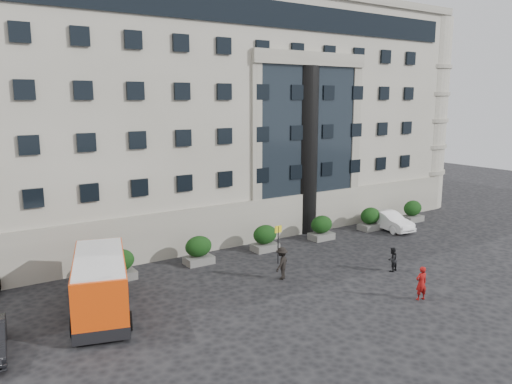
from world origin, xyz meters
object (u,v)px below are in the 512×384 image
hedge_a (119,264)px  hedge_c (265,238)px  hedge_b (199,250)px  pedestrian_b (392,259)px  pedestrian_a (421,283)px  bus_stop_sign (278,238)px  minibus (100,283)px  hedge_d (322,227)px  pedestrian_c (282,263)px  hedge_f (413,211)px  hedge_e (370,219)px  white_taxi (389,221)px

hedge_a → hedge_c: same height
hedge_b → pedestrian_b: 12.20m
hedge_c → pedestrian_a: size_ratio=1.00×
hedge_c → bus_stop_sign: size_ratio=0.73×
bus_stop_sign → hedge_a: bearing=163.6°
hedge_c → minibus: minibus is taller
hedge_c → hedge_d: size_ratio=1.00×
pedestrian_a → pedestrian_c: 7.86m
hedge_f → pedestrian_c: (-17.97, -5.21, 0.04)m
hedge_e → white_taxi: bearing=-31.8°
hedge_b → bus_stop_sign: size_ratio=0.73×
hedge_a → hedge_b: bearing=0.0°
white_taxi → hedge_a: bearing=-177.1°
hedge_d → bus_stop_sign: 6.76m
minibus → white_taxi: 24.67m
pedestrian_b → pedestrian_a: bearing=52.5°
bus_stop_sign → pedestrian_a: bearing=-72.4°
hedge_a → hedge_e: same height
hedge_e → pedestrian_a: size_ratio=1.00×
hedge_c → hedge_e: 10.40m
hedge_c → pedestrian_a: (1.95, -11.78, -0.01)m
white_taxi → minibus: bearing=-167.0°
hedge_c → hedge_e: (10.40, 0.00, 0.00)m
hedge_f → white_taxi: size_ratio=0.40×
minibus → white_taxi: minibus is taller
white_taxi → pedestrian_a: (-9.75, -10.98, 0.16)m
hedge_a → hedge_c: 10.40m
white_taxi → pedestrian_c: pedestrian_c is taller
hedge_f → minibus: size_ratio=0.25×
hedge_c → hedge_f: 15.60m
hedge_a → hedge_d: (15.60, 0.00, 0.00)m
hedge_d → pedestrian_a: 12.22m
hedge_e → pedestrian_c: pedestrian_c is taller
hedge_d → bus_stop_sign: size_ratio=0.73×
pedestrian_b → pedestrian_c: pedestrian_c is taller
hedge_c → pedestrian_a: bearing=-80.6°
hedge_a → white_taxi: size_ratio=0.40×
hedge_c → white_taxi: 11.72m
hedge_e → bus_stop_sign: (-11.30, -2.80, 0.80)m
hedge_d → white_taxi: (6.49, -0.80, -0.17)m
hedge_f → minibus: 28.64m
minibus → pedestrian_a: (14.67, -7.56, -0.70)m
hedge_a → white_taxi: hedge_a is taller
hedge_a → white_taxi: bearing=-2.1°
hedge_c → hedge_f: (15.60, 0.00, 0.00)m
hedge_e → white_taxi: size_ratio=0.40×
hedge_b → hedge_d: same height
hedge_c → pedestrian_c: pedestrian_c is taller
hedge_e → hedge_d: bearing=180.0°
pedestrian_b → minibus: bearing=-20.6°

